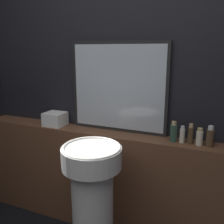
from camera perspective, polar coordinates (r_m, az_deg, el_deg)
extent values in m
cube|color=black|center=(2.09, 0.99, 5.42)|extent=(8.00, 0.06, 2.50)
cube|color=brown|center=(2.24, -0.42, -15.71)|extent=(2.50, 0.21, 0.90)
cylinder|color=silver|center=(1.91, -4.38, -23.34)|extent=(0.28, 0.28, 0.81)
cylinder|color=silver|center=(1.66, -4.69, -10.28)|extent=(0.40, 0.40, 0.13)
torus|color=silver|center=(1.64, -4.74, -8.13)|extent=(0.39, 0.39, 0.02)
cube|color=black|center=(2.04, 1.46, 5.63)|extent=(0.82, 0.03, 0.73)
cube|color=#B2BCC6|center=(2.03, 1.37, 5.60)|extent=(0.77, 0.02, 0.68)
cube|color=white|center=(2.30, -12.86, -1.56)|extent=(0.18, 0.16, 0.12)
cylinder|color=#2D4C3D|center=(1.90, 13.88, -4.74)|extent=(0.05, 0.05, 0.13)
cylinder|color=tan|center=(1.88, 14.02, -2.49)|extent=(0.04, 0.04, 0.03)
cylinder|color=beige|center=(1.90, 15.74, -5.26)|extent=(0.04, 0.04, 0.11)
cylinder|color=silver|center=(1.88, 15.87, -3.42)|extent=(0.03, 0.03, 0.02)
cylinder|color=#4C3823|center=(1.89, 17.48, -5.17)|extent=(0.04, 0.04, 0.12)
cylinder|color=tan|center=(1.87, 17.65, -2.98)|extent=(0.03, 0.03, 0.03)
cylinder|color=beige|center=(1.89, 19.34, -5.65)|extent=(0.05, 0.05, 0.10)
cylinder|color=tan|center=(1.87, 19.49, -3.81)|extent=(0.03, 0.03, 0.02)
cylinder|color=#4C3823|center=(1.89, 21.48, -5.57)|extent=(0.05, 0.05, 0.12)
cylinder|color=silver|center=(1.86, 21.68, -3.39)|extent=(0.04, 0.04, 0.03)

